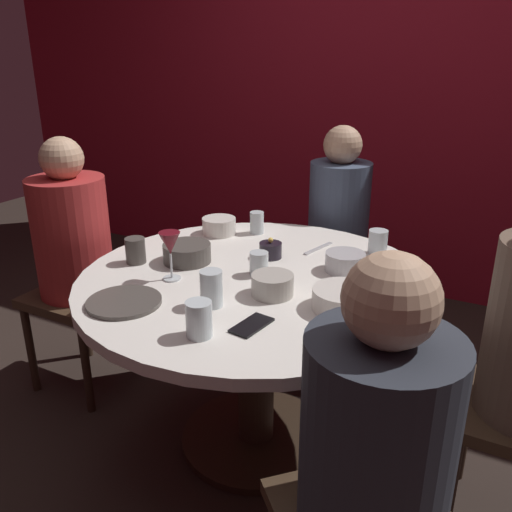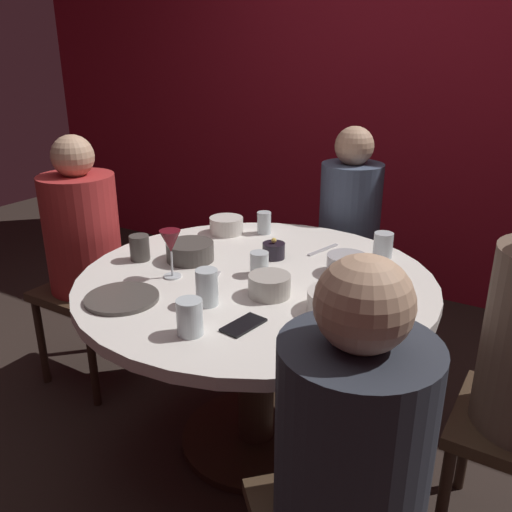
# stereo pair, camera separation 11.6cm
# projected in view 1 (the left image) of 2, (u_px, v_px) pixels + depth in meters

# --- Properties ---
(ground_plane) EXTENTS (8.00, 8.00, 0.00)m
(ground_plane) POSITION_uv_depth(u_px,v_px,m) (256.00, 439.00, 2.19)
(ground_plane) COLOR #2D231E
(back_wall) EXTENTS (6.00, 0.10, 2.60)m
(back_wall) POSITION_uv_depth(u_px,v_px,m) (395.00, 83.00, 3.20)
(back_wall) COLOR maroon
(back_wall) RESTS_ON ground
(dining_table) EXTENTS (1.29, 1.29, 0.72)m
(dining_table) POSITION_uv_depth(u_px,v_px,m) (256.00, 315.00, 1.99)
(dining_table) COLOR white
(dining_table) RESTS_ON ground
(seated_diner_left) EXTENTS (0.40, 0.40, 1.16)m
(seated_diner_left) POSITION_uv_depth(u_px,v_px,m) (72.00, 240.00, 2.33)
(seated_diner_left) COLOR #3F2D1E
(seated_diner_left) RESTS_ON ground
(seated_diner_back) EXTENTS (0.40, 0.40, 1.16)m
(seated_diner_back) POSITION_uv_depth(u_px,v_px,m) (339.00, 216.00, 2.67)
(seated_diner_back) COLOR #3F2D1E
(seated_diner_back) RESTS_ON ground
(seated_diner_front_right) EXTENTS (0.57, 0.57, 1.14)m
(seated_diner_front_right) POSITION_uv_depth(u_px,v_px,m) (377.00, 439.00, 1.16)
(seated_diner_front_right) COLOR #3F2D1E
(seated_diner_front_right) RESTS_ON ground
(candle_holder) EXTENTS (0.09, 0.09, 0.08)m
(candle_holder) POSITION_uv_depth(u_px,v_px,m) (271.00, 250.00, 2.10)
(candle_holder) COLOR black
(candle_holder) RESTS_ON dining_table
(wine_glass) EXTENTS (0.08, 0.08, 0.18)m
(wine_glass) POSITION_uv_depth(u_px,v_px,m) (170.00, 245.00, 1.87)
(wine_glass) COLOR silver
(wine_glass) RESTS_ON dining_table
(dinner_plate) EXTENTS (0.24, 0.24, 0.01)m
(dinner_plate) POSITION_uv_depth(u_px,v_px,m) (124.00, 302.00, 1.72)
(dinner_plate) COLOR #4C4742
(dinner_plate) RESTS_ON dining_table
(cell_phone) EXTENTS (0.09, 0.15, 0.01)m
(cell_phone) POSITION_uv_depth(u_px,v_px,m) (252.00, 325.00, 1.59)
(cell_phone) COLOR black
(cell_phone) RESTS_ON dining_table
(bowl_serving_large) EXTENTS (0.15, 0.15, 0.07)m
(bowl_serving_large) POSITION_uv_depth(u_px,v_px,m) (345.00, 262.00, 1.97)
(bowl_serving_large) COLOR #B7B7BC
(bowl_serving_large) RESTS_ON dining_table
(bowl_salad_center) EXTENTS (0.15, 0.15, 0.07)m
(bowl_salad_center) POSITION_uv_depth(u_px,v_px,m) (219.00, 226.00, 2.37)
(bowl_salad_center) COLOR silver
(bowl_salad_center) RESTS_ON dining_table
(bowl_small_white) EXTENTS (0.18, 0.18, 0.07)m
(bowl_small_white) POSITION_uv_depth(u_px,v_px,m) (187.00, 253.00, 2.06)
(bowl_small_white) COLOR #4C4742
(bowl_small_white) RESTS_ON dining_table
(bowl_sauce_side) EXTENTS (0.14, 0.14, 0.07)m
(bowl_sauce_side) POSITION_uv_depth(u_px,v_px,m) (272.00, 285.00, 1.78)
(bowl_sauce_side) COLOR #B2ADA3
(bowl_sauce_side) RESTS_ON dining_table
(bowl_rice_portion) EXTENTS (0.20, 0.20, 0.07)m
(bowl_rice_portion) POSITION_uv_depth(u_px,v_px,m) (344.00, 299.00, 1.68)
(bowl_rice_portion) COLOR silver
(bowl_rice_portion) RESTS_ON dining_table
(cup_near_candle) EXTENTS (0.08, 0.08, 0.10)m
(cup_near_candle) POSITION_uv_depth(u_px,v_px,m) (378.00, 242.00, 2.13)
(cup_near_candle) COLOR silver
(cup_near_candle) RESTS_ON dining_table
(cup_by_left_diner) EXTENTS (0.06, 0.06, 0.10)m
(cup_by_left_diner) POSITION_uv_depth(u_px,v_px,m) (257.00, 223.00, 2.37)
(cup_by_left_diner) COLOR silver
(cup_by_left_diner) RESTS_ON dining_table
(cup_by_right_diner) EXTENTS (0.08, 0.08, 0.10)m
(cup_by_right_diner) POSITION_uv_depth(u_px,v_px,m) (135.00, 250.00, 2.04)
(cup_by_right_diner) COLOR #4C4742
(cup_by_right_diner) RESTS_ON dining_table
(cup_center_front) EXTENTS (0.08, 0.08, 0.11)m
(cup_center_front) POSITION_uv_depth(u_px,v_px,m) (199.00, 319.00, 1.52)
(cup_center_front) COLOR silver
(cup_center_front) RESTS_ON dining_table
(cup_far_edge) EXTENTS (0.07, 0.07, 0.12)m
(cup_far_edge) POSITION_uv_depth(u_px,v_px,m) (211.00, 289.00, 1.69)
(cup_far_edge) COLOR silver
(cup_far_edge) RESTS_ON dining_table
(cup_beside_wine) EXTENTS (0.07, 0.07, 0.09)m
(cup_beside_wine) POSITION_uv_depth(u_px,v_px,m) (259.00, 264.00, 1.93)
(cup_beside_wine) COLOR silver
(cup_beside_wine) RESTS_ON dining_table
(fork_near_plate) EXTENTS (0.08, 0.17, 0.01)m
(fork_near_plate) POSITION_uv_depth(u_px,v_px,m) (212.00, 283.00, 1.87)
(fork_near_plate) COLOR #B7B7BC
(fork_near_plate) RESTS_ON dining_table
(knife_near_plate) EXTENTS (0.06, 0.18, 0.01)m
(knife_near_plate) POSITION_uv_depth(u_px,v_px,m) (318.00, 248.00, 2.20)
(knife_near_plate) COLOR #B7B7BC
(knife_near_plate) RESTS_ON dining_table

